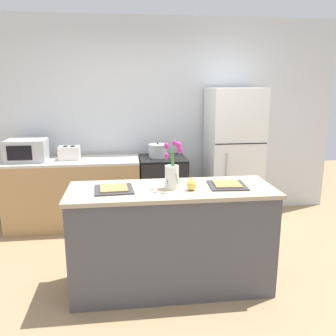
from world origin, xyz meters
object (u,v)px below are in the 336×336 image
(flower_vase, at_px, (172,173))
(microwave, at_px, (27,150))
(plate_setting_left, at_px, (114,189))
(pear_figurine, at_px, (191,184))
(toaster, at_px, (69,153))
(stove_range, at_px, (163,190))
(plate_setting_right, at_px, (227,185))
(refrigerator, at_px, (233,156))
(cooking_pot, at_px, (158,151))

(flower_vase, xyz_separation_m, microwave, (-1.61, 1.62, -0.06))
(flower_vase, bearing_deg, plate_setting_left, 177.87)
(pear_figurine, relative_size, toaster, 0.49)
(flower_vase, bearing_deg, microwave, 134.82)
(stove_range, height_order, flower_vase, flower_vase)
(pear_figurine, relative_size, plate_setting_left, 0.40)
(flower_vase, bearing_deg, plate_setting_right, 2.17)
(toaster, distance_m, microwave, 0.51)
(stove_range, bearing_deg, microwave, -179.98)
(toaster, bearing_deg, plate_setting_right, -45.30)
(flower_vase, height_order, plate_setting_left, flower_vase)
(stove_range, relative_size, plate_setting_left, 2.60)
(refrigerator, bearing_deg, stove_range, -179.96)
(refrigerator, xyz_separation_m, toaster, (-2.14, 0.01, 0.08))
(refrigerator, relative_size, plate_setting_left, 5.20)
(stove_range, distance_m, pear_figurine, 1.77)
(pear_figurine, bearing_deg, toaster, 126.44)
(cooking_pot, bearing_deg, plate_setting_left, -108.30)
(plate_setting_left, bearing_deg, refrigerator, 45.91)
(flower_vase, bearing_deg, refrigerator, 57.09)
(toaster, bearing_deg, microwave, -178.88)
(refrigerator, distance_m, pear_figurine, 1.91)
(flower_vase, xyz_separation_m, toaster, (-1.10, 1.63, -0.11))
(stove_range, height_order, cooking_pot, cooking_pot)
(plate_setting_left, xyz_separation_m, cooking_pot, (0.54, 1.62, 0.02))
(refrigerator, xyz_separation_m, flower_vase, (-1.05, -1.62, 0.20))
(refrigerator, height_order, flower_vase, refrigerator)
(stove_range, distance_m, cooking_pot, 0.54)
(refrigerator, relative_size, toaster, 6.35)
(plate_setting_left, xyz_separation_m, toaster, (-0.59, 1.61, 0.02))
(pear_figurine, xyz_separation_m, plate_setting_left, (-0.66, 0.09, -0.04))
(plate_setting_left, relative_size, cooking_pot, 1.40)
(plate_setting_left, bearing_deg, cooking_pot, 71.70)
(refrigerator, height_order, plate_setting_right, refrigerator)
(flower_vase, distance_m, microwave, 2.28)
(pear_figurine, height_order, toaster, pear_figurine)
(refrigerator, relative_size, microwave, 3.71)
(refrigerator, xyz_separation_m, microwave, (-2.65, -0.00, 0.13))
(microwave, bearing_deg, plate_setting_right, -37.25)
(flower_vase, height_order, pear_figurine, flower_vase)
(toaster, relative_size, cooking_pot, 1.14)
(plate_setting_right, relative_size, microwave, 0.71)
(refrigerator, xyz_separation_m, pear_figurine, (-0.89, -1.69, 0.11))
(plate_setting_right, distance_m, toaster, 2.26)
(pear_figurine, distance_m, toaster, 2.11)
(microwave, bearing_deg, flower_vase, -45.18)
(flower_vase, xyz_separation_m, pear_figurine, (0.15, -0.07, -0.08))
(plate_setting_left, xyz_separation_m, microwave, (-1.10, 1.60, 0.07))
(pear_figurine, distance_m, plate_setting_right, 0.35)
(pear_figurine, relative_size, cooking_pot, 0.56)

